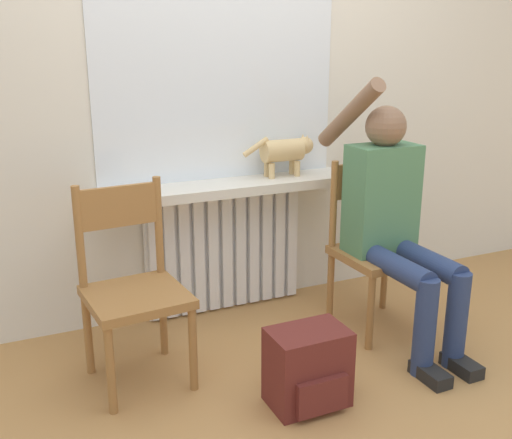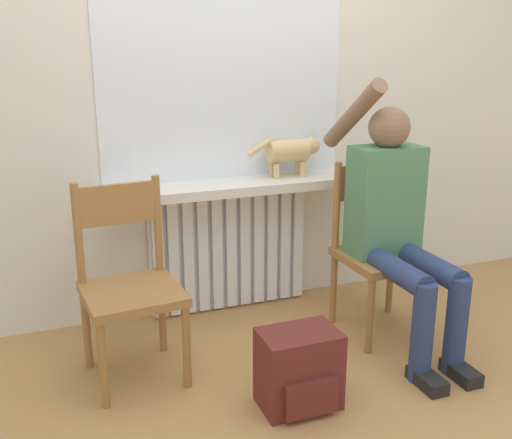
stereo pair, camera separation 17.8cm
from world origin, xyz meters
name	(u,v)px [view 1 (the left image)]	position (x,y,z in m)	size (l,w,h in m)	color
ground_plane	(331,416)	(0.00, 0.00, 0.00)	(12.00, 12.00, 0.00)	#B27F47
wall_with_window	(216,61)	(0.00, 1.23, 1.35)	(7.00, 0.06, 2.70)	silver
radiator	(225,249)	(0.00, 1.15, 0.34)	(0.89, 0.08, 0.69)	white
windowsill	(230,187)	(0.00, 1.06, 0.71)	(1.37, 0.27, 0.05)	silver
window_glass	(219,67)	(0.00, 1.20, 1.32)	(1.32, 0.01, 1.16)	white
chair_left	(133,285)	(-0.63, 0.63, 0.44)	(0.44, 0.44, 0.87)	#9E6B38
chair_right	(376,245)	(0.63, 0.63, 0.44)	(0.42, 0.42, 0.87)	#9E6B38
person	(394,216)	(0.63, 0.49, 0.63)	(0.36, 1.04, 1.29)	navy
cat	(286,151)	(0.34, 1.09, 0.88)	(0.42, 0.12, 0.22)	#DBB77A
backpack	(308,368)	(-0.04, 0.12, 0.16)	(0.32, 0.24, 0.33)	maroon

